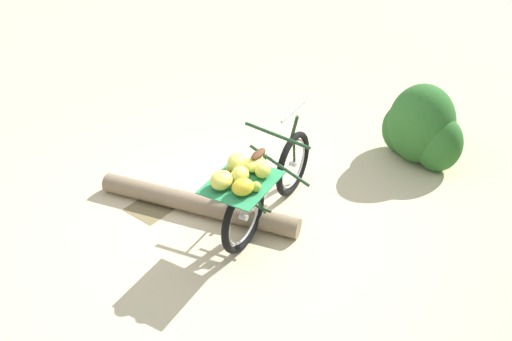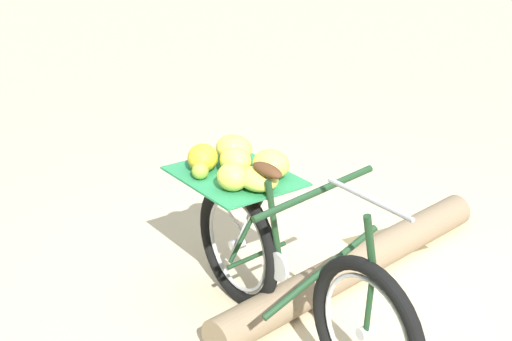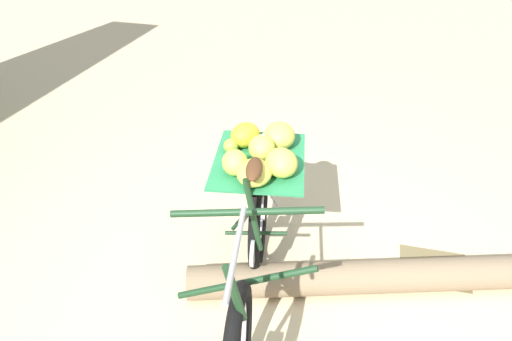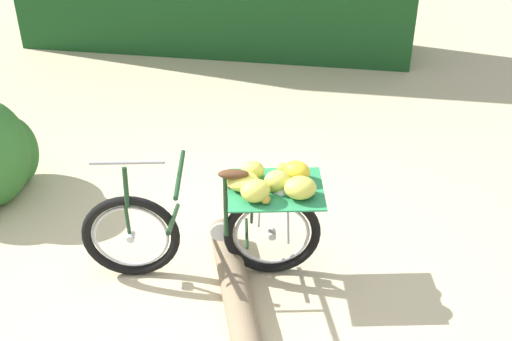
% 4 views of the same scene
% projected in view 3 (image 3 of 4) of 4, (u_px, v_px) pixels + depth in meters
% --- Properties ---
extents(ground_plane, '(60.00, 60.00, 0.00)m').
position_uv_depth(ground_plane, '(266.00, 308.00, 2.74)').
color(ground_plane, beige).
extents(bicycle, '(0.77, 1.80, 1.03)m').
position_uv_depth(bicycle, '(254.00, 232.00, 2.52)').
color(bicycle, black).
rests_on(bicycle, ground_plane).
extents(fallen_log, '(2.21, 0.83, 0.21)m').
position_uv_depth(fallen_log, '(367.00, 277.00, 2.80)').
color(fallen_log, '#7F6B51').
rests_on(fallen_log, ground_plane).
extents(leaf_litter_patch, '(0.44, 0.36, 0.01)m').
position_uv_depth(leaf_litter_patch, '(434.00, 268.00, 3.01)').
color(leaf_litter_patch, olive).
rests_on(leaf_litter_patch, ground_plane).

